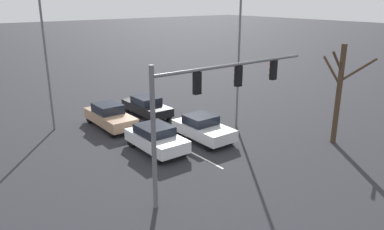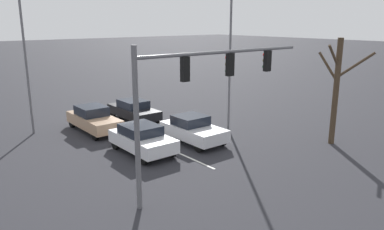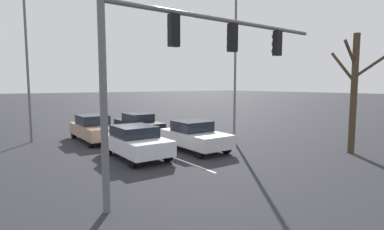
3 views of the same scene
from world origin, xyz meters
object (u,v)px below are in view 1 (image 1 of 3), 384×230
object	(u,v)px
car_silver_leftlane_front	(203,128)
car_black_leftlane_second	(147,106)
traffic_signal_gantry	(210,94)
street_lamp_left_shoulder	(237,50)
car_tan_midlane_second	(110,116)
car_white_midlane_front	(156,138)
street_lamp_right_shoulder	(48,51)
bare_tree_near	(339,91)

from	to	relation	value
car_silver_leftlane_front	car_black_leftlane_second	distance (m)	6.38
car_silver_leftlane_front	traffic_signal_gantry	distance (m)	7.09
street_lamp_left_shoulder	car_silver_leftlane_front	bearing A→B (deg)	9.94
car_silver_leftlane_front	car_tan_midlane_second	world-z (taller)	car_tan_midlane_second
car_white_midlane_front	car_silver_leftlane_front	size ratio (longest dim) A/B	0.99
street_lamp_right_shoulder	bare_tree_near	bearing A→B (deg)	134.80
car_black_leftlane_second	street_lamp_right_shoulder	distance (m)	7.86
bare_tree_near	street_lamp_left_shoulder	bearing A→B (deg)	-63.23
car_white_midlane_front	traffic_signal_gantry	distance (m)	6.31
car_black_leftlane_second	street_lamp_left_shoulder	world-z (taller)	street_lamp_left_shoulder
car_tan_midlane_second	bare_tree_near	world-z (taller)	bare_tree_near
car_tan_midlane_second	street_lamp_left_shoulder	size ratio (longest dim) A/B	0.51
car_white_midlane_front	traffic_signal_gantry	xyz separation A→B (m)	(0.34, 5.11, 3.69)
car_tan_midlane_second	street_lamp_left_shoulder	bearing A→B (deg)	142.37
street_lamp_right_shoulder	car_tan_midlane_second	bearing A→B (deg)	148.91
street_lamp_right_shoulder	street_lamp_left_shoulder	xyz separation A→B (m)	(-9.76, 7.01, -0.01)
car_tan_midlane_second	traffic_signal_gantry	xyz separation A→B (m)	(0.09, 10.57, 3.69)
car_silver_leftlane_front	car_tan_midlane_second	bearing A→B (deg)	-58.46
traffic_signal_gantry	street_lamp_right_shoulder	distance (m)	12.79
car_black_leftlane_second	car_tan_midlane_second	bearing A→B (deg)	11.25
car_tan_midlane_second	traffic_signal_gantry	bearing A→B (deg)	89.52
car_white_midlane_front	car_black_leftlane_second	bearing A→B (deg)	-116.43
traffic_signal_gantry	bare_tree_near	world-z (taller)	traffic_signal_gantry
car_tan_midlane_second	street_lamp_right_shoulder	world-z (taller)	street_lamp_right_shoulder
car_white_midlane_front	street_lamp_right_shoulder	distance (m)	9.17
car_white_midlane_front	traffic_signal_gantry	size ratio (longest dim) A/B	0.46
car_tan_midlane_second	bare_tree_near	bearing A→B (deg)	131.35
car_tan_midlane_second	street_lamp_right_shoulder	size ratio (longest dim) A/B	0.50
traffic_signal_gantry	car_tan_midlane_second	bearing A→B (deg)	-90.48
car_silver_leftlane_front	bare_tree_near	bearing A→B (deg)	139.59
car_tan_midlane_second	car_black_leftlane_second	world-z (taller)	car_tan_midlane_second
car_tan_midlane_second	bare_tree_near	xyz separation A→B (m)	(-9.59, 10.89, 2.45)
car_silver_leftlane_front	street_lamp_right_shoulder	xyz separation A→B (m)	(6.57, -7.57, 4.46)
car_tan_midlane_second	car_white_midlane_front	bearing A→B (deg)	92.67
car_white_midlane_front	car_silver_leftlane_front	bearing A→B (deg)	175.41
street_lamp_left_shoulder	bare_tree_near	world-z (taller)	street_lamp_left_shoulder
traffic_signal_gantry	bare_tree_near	bearing A→B (deg)	178.09
car_tan_midlane_second	traffic_signal_gantry	size ratio (longest dim) A/B	0.53
car_black_leftlane_second	car_white_midlane_front	bearing A→B (deg)	63.57
car_silver_leftlane_front	street_lamp_right_shoulder	bearing A→B (deg)	-49.01
car_white_midlane_front	bare_tree_near	world-z (taller)	bare_tree_near
bare_tree_near	car_tan_midlane_second	bearing A→B (deg)	-48.65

